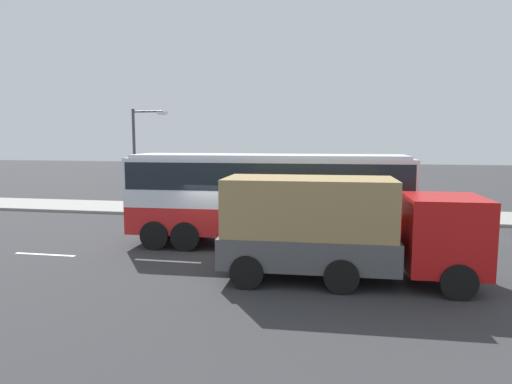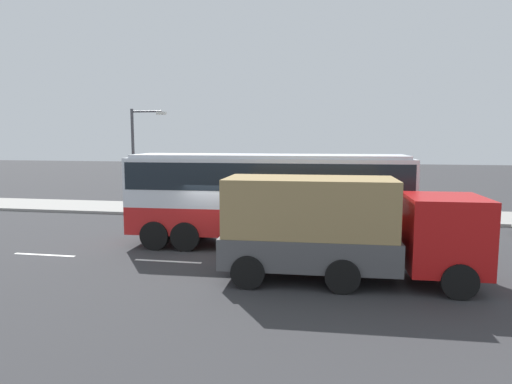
{
  "view_description": "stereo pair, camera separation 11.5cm",
  "coord_description": "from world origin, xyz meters",
  "px_view_note": "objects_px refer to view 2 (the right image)",
  "views": [
    {
      "loc": [
        4.47,
        -16.23,
        4.22
      ],
      "look_at": [
        1.28,
        0.48,
        2.18
      ],
      "focal_mm": 31.79,
      "sensor_mm": 36.0,
      "label": 1
    },
    {
      "loc": [
        4.36,
        -16.25,
        4.22
      ],
      "look_at": [
        1.28,
        0.48,
        2.18
      ],
      "focal_mm": 31.79,
      "sensor_mm": 36.0,
      "label": 2
    }
  ],
  "objects_px": {
    "coach_bus": "(268,190)",
    "pedestrian_at_crossing": "(189,195)",
    "cargo_truck": "(344,226)",
    "street_lamp": "(138,151)",
    "pedestrian_near_curb": "(238,194)"
  },
  "relations": [
    {
      "from": "cargo_truck",
      "to": "pedestrian_near_curb",
      "type": "distance_m",
      "value": 12.25
    },
    {
      "from": "coach_bus",
      "to": "pedestrian_at_crossing",
      "type": "bearing_deg",
      "value": 128.27
    },
    {
      "from": "coach_bus",
      "to": "pedestrian_near_curb",
      "type": "xyz_separation_m",
      "value": [
        -2.75,
        7.07,
        -1.07
      ]
    },
    {
      "from": "cargo_truck",
      "to": "coach_bus",
      "type": "bearing_deg",
      "value": 125.0
    },
    {
      "from": "cargo_truck",
      "to": "pedestrian_at_crossing",
      "type": "height_order",
      "value": "cargo_truck"
    },
    {
      "from": "street_lamp",
      "to": "cargo_truck",
      "type": "bearing_deg",
      "value": -41.94
    },
    {
      "from": "cargo_truck",
      "to": "pedestrian_near_curb",
      "type": "relative_size",
      "value": 4.37
    },
    {
      "from": "pedestrian_at_crossing",
      "to": "street_lamp",
      "type": "bearing_deg",
      "value": 36.13
    },
    {
      "from": "coach_bus",
      "to": "cargo_truck",
      "type": "relative_size",
      "value": 1.44
    },
    {
      "from": "pedestrian_near_curb",
      "to": "pedestrian_at_crossing",
      "type": "xyz_separation_m",
      "value": [
        -2.59,
        -0.73,
        -0.04
      ]
    },
    {
      "from": "coach_bus",
      "to": "pedestrian_at_crossing",
      "type": "distance_m",
      "value": 8.36
    },
    {
      "from": "pedestrian_near_curb",
      "to": "pedestrian_at_crossing",
      "type": "distance_m",
      "value": 2.69
    },
    {
      "from": "pedestrian_near_curb",
      "to": "street_lamp",
      "type": "height_order",
      "value": "street_lamp"
    },
    {
      "from": "cargo_truck",
      "to": "pedestrian_near_curb",
      "type": "bearing_deg",
      "value": 115.38
    },
    {
      "from": "coach_bus",
      "to": "cargo_truck",
      "type": "bearing_deg",
      "value": -54.95
    }
  ]
}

